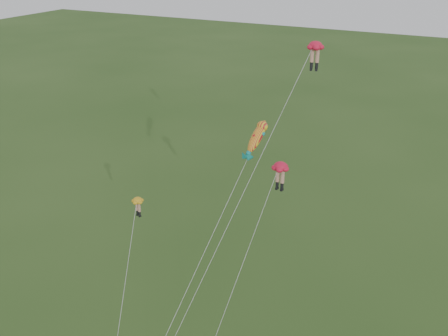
% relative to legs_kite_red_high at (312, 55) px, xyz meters
% --- Properties ---
extents(legs_kite_red_high, '(6.57, 14.77, 21.72)m').
position_rel_legs_kite_red_high_xyz_m(legs_kite_red_high, '(0.00, 0.00, 0.00)').
color(legs_kite_red_high, red).
rests_on(legs_kite_red_high, ground).
extents(legs_kite_red_mid, '(2.68, 10.76, 13.54)m').
position_rel_legs_kite_red_high_xyz_m(legs_kite_red_mid, '(-0.64, -4.05, -7.93)').
color(legs_kite_red_mid, red).
rests_on(legs_kite_red_mid, ground).
extents(legs_kite_yellow, '(3.89, 9.33, 9.27)m').
position_rel_legs_kite_red_high_xyz_m(legs_kite_yellow, '(-11.69, -7.02, -12.17)').
color(legs_kite_yellow, gold).
rests_on(legs_kite_yellow, ground).
extents(fish_kite, '(4.01, 13.10, 16.26)m').
position_rel_legs_kite_red_high_xyz_m(fish_kite, '(-2.83, -3.31, -5.87)').
color(fish_kite, yellow).
rests_on(fish_kite, ground).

